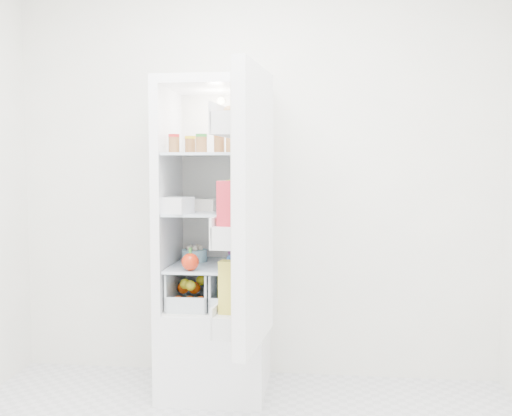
# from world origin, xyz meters

# --- Properties ---
(room_walls) EXTENTS (3.02, 3.02, 2.61)m
(room_walls) POSITION_xyz_m (0.00, 0.00, 1.59)
(room_walls) COLOR white
(room_walls) RESTS_ON ground
(refrigerator) EXTENTS (0.60, 0.60, 1.80)m
(refrigerator) POSITION_xyz_m (-0.20, 1.25, 0.67)
(refrigerator) COLOR white
(refrigerator) RESTS_ON ground
(shelf_low) EXTENTS (0.49, 0.53, 0.01)m
(shelf_low) POSITION_xyz_m (-0.20, 1.19, 0.74)
(shelf_low) COLOR silver
(shelf_low) RESTS_ON refrigerator
(shelf_mid) EXTENTS (0.49, 0.53, 0.02)m
(shelf_mid) POSITION_xyz_m (-0.20, 1.19, 1.05)
(shelf_mid) COLOR silver
(shelf_mid) RESTS_ON refrigerator
(shelf_top) EXTENTS (0.49, 0.53, 0.02)m
(shelf_top) POSITION_xyz_m (-0.20, 1.19, 1.38)
(shelf_top) COLOR silver
(shelf_top) RESTS_ON refrigerator
(crisper_left) EXTENTS (0.23, 0.46, 0.22)m
(crisper_left) POSITION_xyz_m (-0.32, 1.19, 0.61)
(crisper_left) COLOR silver
(crisper_left) RESTS_ON refrigerator
(crisper_right) EXTENTS (0.23, 0.46, 0.22)m
(crisper_right) POSITION_xyz_m (-0.08, 1.19, 0.61)
(crisper_right) COLOR silver
(crisper_right) RESTS_ON refrigerator
(condiment_jars) EXTENTS (0.46, 0.16, 0.08)m
(condiment_jars) POSITION_xyz_m (-0.20, 1.07, 1.43)
(condiment_jars) COLOR #B21919
(condiment_jars) RESTS_ON shelf_top
(squeeze_bottle) EXTENTS (0.06, 0.06, 0.17)m
(squeeze_bottle) POSITION_xyz_m (0.00, 1.31, 1.47)
(squeeze_bottle) COLOR white
(squeeze_bottle) RESTS_ON shelf_top
(tub_white) EXTENTS (0.17, 0.17, 0.09)m
(tub_white) POSITION_xyz_m (-0.37, 0.99, 1.10)
(tub_white) COLOR silver
(tub_white) RESTS_ON shelf_mid
(tub_cream) EXTENTS (0.14, 0.14, 0.07)m
(tub_cream) POSITION_xyz_m (-0.25, 1.22, 1.09)
(tub_cream) COLOR silver
(tub_cream) RESTS_ON shelf_mid
(tin_red) EXTENTS (0.11, 0.11, 0.06)m
(tin_red) POSITION_xyz_m (-0.01, 1.04, 1.09)
(tin_red) COLOR #BC401C
(tin_red) RESTS_ON shelf_mid
(foil_tray) EXTENTS (0.18, 0.16, 0.04)m
(foil_tray) POSITION_xyz_m (-0.26, 1.35, 1.08)
(foil_tray) COLOR silver
(foil_tray) RESTS_ON shelf_mid
(red_cabbage) EXTENTS (0.17, 0.17, 0.17)m
(red_cabbage) POSITION_xyz_m (-0.05, 1.21, 0.83)
(red_cabbage) COLOR #592263
(red_cabbage) RESTS_ON shelf_low
(bell_pepper) EXTENTS (0.10, 0.10, 0.10)m
(bell_pepper) POSITION_xyz_m (-0.30, 0.97, 0.80)
(bell_pepper) COLOR red
(bell_pepper) RESTS_ON shelf_low
(mushroom_bowl) EXTENTS (0.19, 0.19, 0.07)m
(mushroom_bowl) POSITION_xyz_m (-0.34, 1.28, 0.78)
(mushroom_bowl) COLOR #96D1E1
(mushroom_bowl) RESTS_ON shelf_low
(citrus_pile) EXTENTS (0.20, 0.24, 0.16)m
(citrus_pile) POSITION_xyz_m (-0.33, 1.12, 0.59)
(citrus_pile) COLOR #E7530C
(citrus_pile) RESTS_ON refrigerator
(veg_pile) EXTENTS (0.16, 0.30, 0.10)m
(veg_pile) POSITION_xyz_m (-0.07, 1.18, 0.56)
(veg_pile) COLOR #254D19
(veg_pile) RESTS_ON refrigerator
(fridge_door) EXTENTS (0.23, 0.60, 1.30)m
(fridge_door) POSITION_xyz_m (0.07, 0.61, 1.09)
(fridge_door) COLOR white
(fridge_door) RESTS_ON refrigerator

